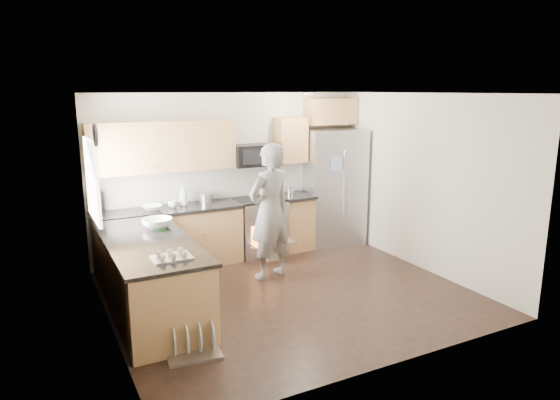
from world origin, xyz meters
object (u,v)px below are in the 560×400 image
refrigerator (333,187)px  dish_rack (193,346)px  person (270,212)px  stove_range (259,214)px

refrigerator → dish_rack: refrigerator is taller
person → dish_rack: 2.45m
stove_range → person: 1.10m
person → dish_rack: (-1.65, -1.58, -0.88)m
stove_range → dish_rack: 3.31m
person → refrigerator: bearing=-165.2°
refrigerator → dish_rack: size_ratio=3.33×
refrigerator → person: (-1.72, -1.03, -0.03)m
refrigerator → dish_rack: 4.36m
stove_range → person: (-0.30, -1.02, 0.29)m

